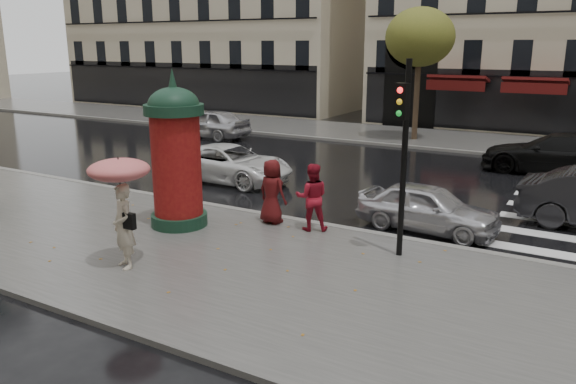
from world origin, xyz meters
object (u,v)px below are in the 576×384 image
Objects in this scene: traffic_light at (403,141)px; car_far_silver at (209,123)px; car_black at (557,154)px; man_burgundy at (272,191)px; morris_column at (176,152)px; car_silver at (428,208)px; woman_red at (312,197)px; woman_umbrella at (121,195)px; car_white at (229,163)px.

traffic_light reaches higher than car_far_silver.
man_burgundy is at bearing -28.74° from car_black.
traffic_light is (5.88, 0.74, 0.70)m from morris_column.
man_burgundy is 0.47× the size of car_silver.
morris_column is 6.83m from car_silver.
woman_red is 12.00m from car_black.
car_black is at bearing 79.11° from traffic_light.
woman_red reaches higher than car_black.
car_silver is (4.87, 6.11, -1.12)m from woman_umbrella.
woman_umbrella is 0.60× the size of morris_column.
morris_column is at bearing 35.38° from car_far_silver.
woman_red is 0.43× the size of morris_column.
car_white is (-2.05, 5.14, -1.45)m from morris_column.
morris_column reaches higher than car_black.
traffic_light is 18.95m from car_far_silver.
traffic_light reaches higher than man_burgundy.
traffic_light is 0.93× the size of car_white.
woman_umbrella is 0.46× the size of car_black.
morris_column is at bearing -157.59° from car_white.
traffic_light is at bearing -10.72° from car_black.
traffic_light is 1.18× the size of car_silver.
woman_red is 0.47× the size of car_silver.
car_far_silver is at bearing 62.36° from car_silver.
woman_red is at bearing 165.23° from traffic_light.
car_far_silver is at bearing 42.67° from car_white.
man_burgundy is 0.38× the size of car_far_silver.
car_silver is at bearing -173.24° from woman_red.
morris_column is (-0.96, 2.89, 0.34)m from woman_umbrella.
woman_red is 3.14m from car_silver.
car_far_silver is (-12.04, 11.17, -0.23)m from woman_red.
woman_umbrella is at bearing -71.60° from morris_column.
traffic_light is (2.60, -0.69, 1.81)m from woman_red.
man_burgundy reaches higher than car_far_silver.
woman_umbrella reaches higher than car_white.
car_black is (8.13, 12.41, -1.32)m from morris_column.
woman_red is 1.01× the size of man_burgundy.
woman_umbrella is at bearing 32.68° from car_far_silver.
woman_red is at bearing 130.31° from car_silver.
traffic_light is (3.82, -0.69, 1.81)m from man_burgundy.
car_white reaches higher than car_silver.
car_white is 0.88× the size of car_black.
car_far_silver is at bearing -71.32° from woman_red.
man_burgundy is (1.10, 4.31, -0.77)m from woman_umbrella.
man_burgundy is 0.40× the size of traffic_light.
car_silver is 0.79× the size of car_white.
car_white is at bearing 81.42° from car_silver.
morris_column reaches higher than car_far_silver.
traffic_light is (4.92, 3.63, 1.05)m from woman_umbrella.
car_black reaches higher than car_white.
man_burgundy is at bearing 75.64° from woman_umbrella.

